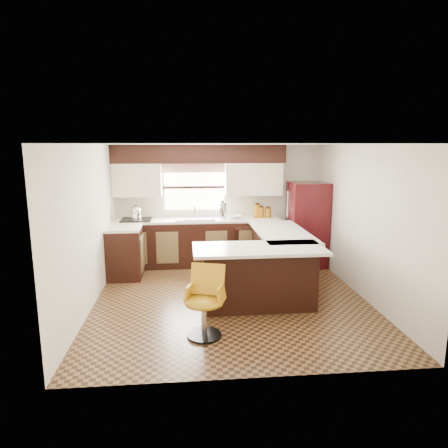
{
  "coord_description": "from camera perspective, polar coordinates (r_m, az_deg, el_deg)",
  "views": [
    {
      "loc": [
        -0.67,
        -5.92,
        2.38
      ],
      "look_at": [
        -0.06,
        0.45,
        1.12
      ],
      "focal_mm": 32.0,
      "sensor_mm": 36.0,
      "label": 1
    }
  ],
  "objects": [
    {
      "name": "soffit",
      "position": [
        7.95,
        -3.56,
        9.96
      ],
      "size": [
        3.4,
        0.35,
        0.36
      ],
      "primitive_type": "cube",
      "color": "black",
      "rests_on": "wall_back"
    },
    {
      "name": "counter_back",
      "position": [
        7.96,
        -3.78,
        0.56
      ],
      "size": [
        3.3,
        0.6,
        0.04
      ],
      "primitive_type": "cube",
      "color": "silver",
      "rests_on": "base_cab_back"
    },
    {
      "name": "wall_front",
      "position": [
        3.96,
        4.57,
        -6.22
      ],
      "size": [
        4.4,
        0.0,
        4.4
      ],
      "primitive_type": "plane",
      "rotation": [
        -1.57,
        0.0,
        0.0
      ],
      "color": "beige",
      "rests_on": "floor"
    },
    {
      "name": "wall_left",
      "position": [
        6.21,
        -18.67,
        -0.42
      ],
      "size": [
        0.0,
        4.4,
        4.4
      ],
      "primitive_type": "plane",
      "rotation": [
        1.57,
        0.0,
        1.57
      ],
      "color": "beige",
      "rests_on": "floor"
    },
    {
      "name": "counter_left",
      "position": [
        7.41,
        -14.12,
        -0.55
      ],
      "size": [
        0.6,
        0.7,
        0.04
      ],
      "primitive_type": "cube",
      "color": "silver",
      "rests_on": "base_cab_left"
    },
    {
      "name": "peninsula_return",
      "position": [
        5.99,
        4.94,
        -7.7
      ],
      "size": [
        1.65,
        0.6,
        0.9
      ],
      "primitive_type": "cube",
      "color": "black",
      "rests_on": "floor"
    },
    {
      "name": "refrigerator",
      "position": [
        8.11,
        11.79,
        -0.06
      ],
      "size": [
        0.72,
        0.69,
        1.68
      ],
      "primitive_type": "cube",
      "color": "#38090D",
      "rests_on": "floor"
    },
    {
      "name": "counter_pen_long",
      "position": [
        6.9,
        8.25,
        -1.17
      ],
      "size": [
        0.84,
        1.95,
        0.04
      ],
      "primitive_type": "cube",
      "color": "silver",
      "rests_on": "peninsula_long"
    },
    {
      "name": "window_pane",
      "position": [
        8.15,
        -4.25,
        5.26
      ],
      "size": [
        1.2,
        0.02,
        0.9
      ],
      "primitive_type": "cube",
      "color": "white",
      "rests_on": "wall_back"
    },
    {
      "name": "ceiling",
      "position": [
        5.96,
        1.02,
        11.33
      ],
      "size": [
        4.4,
        4.4,
        0.0
      ],
      "primitive_type": "plane",
      "rotation": [
        3.14,
        0.0,
        0.0
      ],
      "color": "silver",
      "rests_on": "wall_back"
    },
    {
      "name": "cooktop",
      "position": [
        7.99,
        -12.41,
        0.62
      ],
      "size": [
        0.58,
        0.5,
        0.02
      ],
      "primitive_type": "cube",
      "color": "black",
      "rests_on": "counter_back"
    },
    {
      "name": "sink",
      "position": [
        7.93,
        -4.14,
        0.79
      ],
      "size": [
        0.75,
        0.45,
        0.03
      ],
      "primitive_type": "cube",
      "color": "#B2B2B7",
      "rests_on": "counter_back"
    },
    {
      "name": "floor",
      "position": [
        6.42,
        0.95,
        -10.63
      ],
      "size": [
        4.4,
        4.4,
        0.0
      ],
      "primitive_type": "plane",
      "color": "#49301A",
      "rests_on": "ground"
    },
    {
      "name": "upper_cab_right",
      "position": [
        8.09,
        4.2,
        6.43
      ],
      "size": [
        1.14,
        0.35,
        0.64
      ],
      "primitive_type": "cube",
      "color": "beige",
      "rests_on": "wall_back"
    },
    {
      "name": "wall_right",
      "position": [
        6.65,
        19.29,
        0.28
      ],
      "size": [
        0.0,
        4.4,
        4.4
      ],
      "primitive_type": "plane",
      "rotation": [
        1.57,
        0.0,
        -1.57
      ],
      "color": "beige",
      "rests_on": "floor"
    },
    {
      "name": "dishwasher",
      "position": [
        7.88,
        3.63,
        -3.21
      ],
      "size": [
        0.58,
        0.03,
        0.78
      ],
      "primitive_type": "cube",
      "color": "black",
      "rests_on": "floor"
    },
    {
      "name": "percolator",
      "position": [
        7.96,
        -0.2,
        1.95
      ],
      "size": [
        0.15,
        0.15,
        0.33
      ],
      "primitive_type": "cylinder",
      "color": "silver",
      "rests_on": "counter_back"
    },
    {
      "name": "canister_small",
      "position": [
        8.13,
        6.3,
        1.58
      ],
      "size": [
        0.12,
        0.12,
        0.19
      ],
      "primitive_type": "cylinder",
      "color": "#925B08",
      "rests_on": "counter_back"
    },
    {
      "name": "base_cab_left",
      "position": [
        7.51,
        -13.95,
        -4.09
      ],
      "size": [
        0.6,
        0.7,
        0.9
      ],
      "primitive_type": "cube",
      "color": "black",
      "rests_on": "floor"
    },
    {
      "name": "upper_cab_left",
      "position": [
        8.03,
        -12.3,
        6.17
      ],
      "size": [
        0.94,
        0.35,
        0.64
      ],
      "primitive_type": "cube",
      "color": "beige",
      "rests_on": "wall_back"
    },
    {
      "name": "counter_pen_return",
      "position": [
        5.77,
        4.98,
        -3.55
      ],
      "size": [
        1.89,
        0.84,
        0.04
      ],
      "primitive_type": "cube",
      "color": "silver",
      "rests_on": "peninsula_return"
    },
    {
      "name": "bar_chair",
      "position": [
        5.08,
        -2.88,
        -11.18
      ],
      "size": [
        0.61,
        0.61,
        0.9
      ],
      "primitive_type": null,
      "rotation": [
        0.0,
        0.0,
        -0.32
      ],
      "color": "#C48B13",
      "rests_on": "floor"
    },
    {
      "name": "mixing_bowl",
      "position": [
        8.01,
        1.54,
        1.03
      ],
      "size": [
        0.31,
        0.31,
        0.06
      ],
      "primitive_type": "imported",
      "rotation": [
        0.0,
        0.0,
        0.25
      ],
      "color": "white",
      "rests_on": "counter_back"
    },
    {
      "name": "canister_large",
      "position": [
        8.08,
        4.7,
        1.84
      ],
      "size": [
        0.13,
        0.13,
        0.27
      ],
      "primitive_type": "cylinder",
      "color": "#925B08",
      "rests_on": "counter_back"
    },
    {
      "name": "canister_med",
      "position": [
        8.09,
        5.24,
        1.65
      ],
      "size": [
        0.14,
        0.14,
        0.21
      ],
      "primitive_type": "cylinder",
      "color": "#925B08",
      "rests_on": "counter_back"
    },
    {
      "name": "base_cab_back",
      "position": [
        8.06,
        -3.74,
        -2.74
      ],
      "size": [
        3.3,
        0.6,
        0.9
      ],
      "primitive_type": "cube",
      "color": "black",
      "rests_on": "floor"
    },
    {
      "name": "wall_back",
      "position": [
        8.24,
        -0.73,
        2.9
      ],
      "size": [
        4.4,
        0.0,
        4.4
      ],
      "primitive_type": "plane",
      "rotation": [
        1.57,
        0.0,
        0.0
      ],
      "color": "beige",
      "rests_on": "floor"
    },
    {
      "name": "valance",
      "position": [
        8.08,
        -4.28,
        7.98
      ],
      "size": [
        1.3,
        0.06,
        0.18
      ],
      "primitive_type": "cube",
      "color": "#D19B93",
      "rests_on": "wall_back"
    },
    {
      "name": "kettle",
      "position": [
        7.97,
        -12.43,
        1.71
      ],
      "size": [
        0.21,
        0.21,
        0.28
      ],
      "primitive_type": null,
      "color": "silver",
      "rests_on": "cooktop"
    },
    {
      "name": "peninsula_long",
      "position": [
        7.01,
        7.75,
        -4.96
      ],
      "size": [
        0.6,
        1.95,
        0.9
      ],
      "primitive_type": "cube",
      "color": "black",
      "rests_on": "floor"
    }
  ]
}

